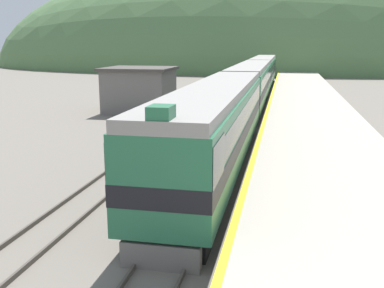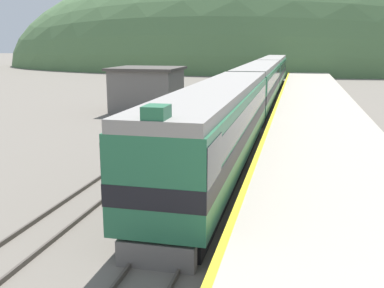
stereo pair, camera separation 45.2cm
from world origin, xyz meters
TOP-DOWN VIEW (x-y plane):
  - track_main at (0.00, 70.00)m, footprint 1.52×180.00m
  - track_siding at (-4.44, 70.00)m, footprint 1.52×180.00m
  - platform at (5.30, 50.00)m, footprint 7.00×140.00m
  - distant_hills at (0.00, 123.34)m, footprint 149.63×67.33m
  - station_shed at (-9.84, 45.17)m, footprint 6.15×5.80m
  - express_train_lead_car at (0.00, 26.98)m, footprint 2.99×20.78m
  - carriage_second at (0.00, 49.45)m, footprint 2.98×21.92m
  - carriage_third at (0.00, 72.25)m, footprint 2.98×21.92m

SIDE VIEW (x-z plane):
  - distant_hills at x=0.00m, z-range -27.46..27.46m
  - track_main at x=0.00m, z-range 0.00..0.16m
  - track_siding at x=-4.44m, z-range 0.00..0.16m
  - platform at x=5.30m, z-range -0.01..0.99m
  - station_shed at x=-9.84m, z-range 0.02..4.08m
  - carriage_second at x=0.00m, z-range 0.19..4.43m
  - carriage_third at x=0.00m, z-range 0.19..4.43m
  - express_train_lead_car at x=0.00m, z-range 0.02..4.62m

